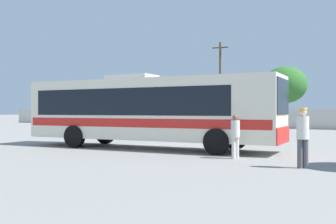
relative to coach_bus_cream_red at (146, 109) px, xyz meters
The scene contains 10 objects.
ground_plane 10.96m from the coach_bus_cream_red, 88.30° to the left, with size 300.00×300.00×0.00m, color gray.
perimeter_wall 24.03m from the coach_bus_cream_red, 89.24° to the left, with size 80.00×0.30×1.89m, color beige.
coach_bus_cream_red is the anchor object (origin of this frame).
attendant_by_bus_door 5.34m from the coach_bus_cream_red, 17.79° to the right, with size 0.45×0.45×1.58m.
passenger_waiting_on_apron 8.17m from the coach_bus_cream_red, 20.17° to the right, with size 0.50×0.50×1.82m.
parked_car_leftmost_white 23.03m from the coach_bus_cream_red, 113.90° to the left, with size 4.43×2.02×1.45m.
parked_car_second_white 20.71m from the coach_bus_cream_red, 101.32° to the left, with size 4.19×2.22×1.46m.
utility_pole_near 26.91m from the coach_bus_cream_red, 106.78° to the left, with size 1.79×0.42×9.37m.
roadside_tree_left 32.89m from the coach_bus_cream_red, 115.55° to the left, with size 3.97×3.97×5.73m.
roadside_tree_midleft 26.59m from the coach_bus_cream_red, 91.72° to the left, with size 4.50×4.50×6.34m.
Camera 1 is at (10.07, -15.82, 1.71)m, focal length 42.45 mm.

